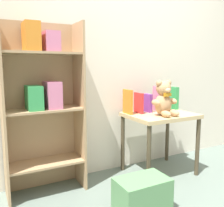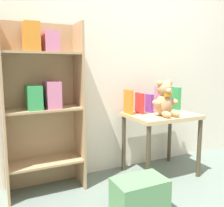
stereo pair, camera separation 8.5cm
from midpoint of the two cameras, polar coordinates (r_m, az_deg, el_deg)
wall_back at (r=2.56m, az=2.99°, el=12.77°), size 4.80×0.06×2.50m
bookshelf_side at (r=2.14m, az=-14.61°, el=1.55°), size 0.63×0.29×1.42m
display_table at (r=2.48m, az=12.10°, el=-4.36°), size 0.64×0.50×0.60m
teddy_bear at (r=2.36m, az=13.01°, el=0.86°), size 0.25×0.23×0.33m
book_standing_orange at (r=2.39m, az=4.79°, el=0.38°), size 0.03×0.15×0.24m
book_standing_red at (r=2.44m, az=7.32°, el=0.08°), size 0.03×0.14×0.20m
book_standing_purple at (r=2.51m, az=9.48°, el=0.07°), size 0.04×0.10×0.18m
book_standing_pink at (r=2.58m, az=11.61°, el=1.01°), size 0.03×0.13×0.25m
book_standing_teal at (r=2.66m, az=13.50°, el=0.48°), size 0.03×0.11×0.19m
book_standing_green at (r=2.73m, az=15.36°, el=1.14°), size 0.04×0.10×0.24m
storage_bin at (r=1.95m, az=7.65°, el=-20.12°), size 0.39×0.25×0.25m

